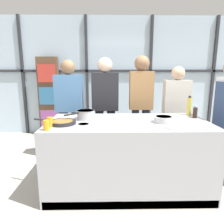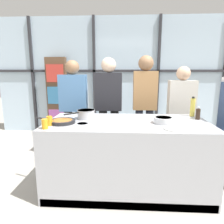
{
  "view_description": "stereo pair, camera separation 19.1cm",
  "coord_description": "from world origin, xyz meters",
  "views": [
    {
      "loc": [
        -0.25,
        -2.46,
        1.52
      ],
      "look_at": [
        -0.2,
        0.1,
        1.0
      ],
      "focal_mm": 32.0,
      "sensor_mm": 36.0,
      "label": 1
    },
    {
      "loc": [
        -0.06,
        -2.46,
        1.52
      ],
      "look_at": [
        -0.2,
        0.1,
        1.0
      ],
      "focal_mm": 32.0,
      "sensor_mm": 36.0,
      "label": 2
    }
  ],
  "objects": [
    {
      "name": "juice_glass_far",
      "position": [
        -0.92,
        -0.24,
        0.96
      ],
      "size": [
        0.07,
        0.07,
        0.11
      ],
      "primitive_type": "cylinder",
      "color": "orange",
      "rests_on": "demo_island"
    },
    {
      "name": "pepper_grinder",
      "position": [
        0.93,
        0.17,
        0.98
      ],
      "size": [
        0.06,
        0.06,
        0.18
      ],
      "color": "#332319",
      "rests_on": "demo_island"
    },
    {
      "name": "spectator_center_right",
      "position": [
        0.31,
        0.9,
        1.05
      ],
      "size": [
        0.39,
        0.25,
        1.78
      ],
      "rotation": [
        0.0,
        0.0,
        3.14
      ],
      "color": "#232838",
      "rests_on": "ground_plane"
    },
    {
      "name": "mixing_bowl",
      "position": [
        0.43,
        -0.06,
        0.94
      ],
      "size": [
        0.24,
        0.24,
        0.08
      ],
      "color": "silver",
      "rests_on": "demo_island"
    },
    {
      "name": "oil_bottle",
      "position": [
        0.92,
        0.36,
        1.03
      ],
      "size": [
        0.07,
        0.07,
        0.28
      ],
      "color": "#E0CC4C",
      "rests_on": "demo_island"
    },
    {
      "name": "frying_pan",
      "position": [
        -0.81,
        -0.12,
        0.93
      ],
      "size": [
        0.55,
        0.32,
        0.04
      ],
      "color": "#232326",
      "rests_on": "demo_island"
    },
    {
      "name": "spectator_center_left",
      "position": [
        -0.31,
        0.9,
        1.0
      ],
      "size": [
        0.44,
        0.25,
        1.75
      ],
      "rotation": [
        0.0,
        0.0,
        3.14
      ],
      "color": "black",
      "rests_on": "ground_plane"
    },
    {
      "name": "demo_island",
      "position": [
        -0.0,
        -0.0,
        0.45
      ],
      "size": [
        2.03,
        0.96,
        0.9
      ],
      "color": "#A8AAB2",
      "rests_on": "ground_plane"
    },
    {
      "name": "spectator_far_right",
      "position": [
        0.92,
        0.9,
        0.91
      ],
      "size": [
        0.44,
        0.23,
        1.61
      ],
      "rotation": [
        0.0,
        0.0,
        3.14
      ],
      "color": "#47382D",
      "rests_on": "ground_plane"
    },
    {
      "name": "white_plate",
      "position": [
        0.52,
        -0.32,
        0.91
      ],
      "size": [
        0.26,
        0.26,
        0.01
      ],
      "primitive_type": "cylinder",
      "color": "white",
      "rests_on": "demo_island"
    },
    {
      "name": "back_window_wall",
      "position": [
        0.0,
        2.49,
        1.4
      ],
      "size": [
        6.4,
        0.1,
        2.8
      ],
      "color": "silver",
      "rests_on": "ground_plane"
    },
    {
      "name": "bookshelf",
      "position": [
        -1.67,
        2.3,
        0.93
      ],
      "size": [
        0.48,
        0.19,
        1.86
      ],
      "color": "brown",
      "rests_on": "ground_plane"
    },
    {
      "name": "ground_plane",
      "position": [
        0.0,
        0.0,
        0.0
      ],
      "size": [
        18.0,
        18.0,
        0.0
      ],
      "primitive_type": "plane",
      "color": "#ADA89E"
    },
    {
      "name": "juice_glass_near",
      "position": [
        -0.92,
        -0.38,
        0.96
      ],
      "size": [
        0.07,
        0.07,
        0.11
      ],
      "primitive_type": "cylinder",
      "color": "orange",
      "rests_on": "demo_island"
    },
    {
      "name": "saucepan",
      "position": [
        -0.55,
        0.12,
        0.97
      ],
      "size": [
        0.36,
        0.34,
        0.12
      ],
      "color": "silver",
      "rests_on": "demo_island"
    },
    {
      "name": "spectator_far_left",
      "position": [
        -0.92,
        0.9,
        0.97
      ],
      "size": [
        0.46,
        0.24,
        1.71
      ],
      "rotation": [
        0.0,
        0.0,
        3.14
      ],
      "color": "black",
      "rests_on": "ground_plane"
    }
  ]
}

